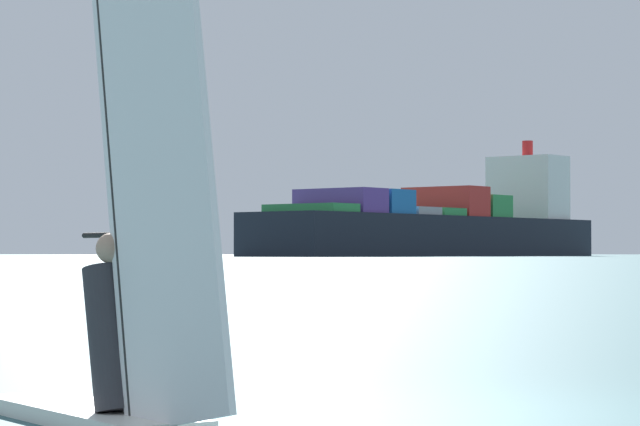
# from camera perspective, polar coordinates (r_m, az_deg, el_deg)

# --- Properties ---
(ground_plane) EXTENTS (4000.00, 4000.00, 0.00)m
(ground_plane) POSITION_cam_1_polar(r_m,az_deg,el_deg) (11.13, 3.75, -7.95)
(ground_plane) COLOR #386066
(windsurfer) EXTENTS (1.92, 3.09, 4.44)m
(windsurfer) POSITION_cam_1_polar(r_m,az_deg,el_deg) (10.15, -7.82, -2.02)
(windsurfer) COLOR white
(windsurfer) RESTS_ON ground_plane
(cargo_ship) EXTENTS (138.80, 140.52, 43.35)m
(cargo_ship) POSITION_cam_1_polar(r_m,az_deg,el_deg) (499.27, 4.72, -0.50)
(cargo_ship) COLOR black
(cargo_ship) RESTS_ON ground_plane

